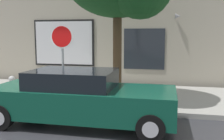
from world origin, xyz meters
The scene contains 6 objects.
ground_plane centered at (0.00, 0.00, 0.00)m, with size 60.00×60.00×0.00m, color #333338.
sidewalk centered at (0.00, 3.00, 0.07)m, with size 20.00×4.00×0.15m, color #A3A099.
building_facade centered at (-0.01, 5.50, 3.48)m, with size 20.00×0.67×7.00m.
parked_car centered at (0.89, -0.03, 0.71)m, with size 4.73×1.85×1.42m.
fire_hydrant centered at (-2.28, 1.82, 0.51)m, with size 0.30×0.44×0.74m.
stop_sign centered at (-0.22, 1.51, 1.91)m, with size 0.76×0.10×2.49m.
Camera 1 is at (3.05, -6.26, 2.31)m, focal length 41.60 mm.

